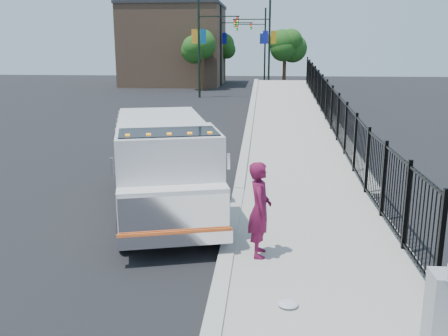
{
  "coord_description": "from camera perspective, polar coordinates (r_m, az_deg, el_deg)",
  "views": [
    {
      "loc": [
        0.71,
        -9.7,
        4.13
      ],
      "look_at": [
        -0.26,
        2.0,
        1.23
      ],
      "focal_mm": 40.0,
      "sensor_mm": 36.0,
      "label": 1
    }
  ],
  "objects": [
    {
      "name": "ground",
      "position": [
        10.57,
        0.52,
        -9.14
      ],
      "size": [
        120.0,
        120.0,
        0.0
      ],
      "primitive_type": "plane",
      "color": "black",
      "rests_on": "ground"
    },
    {
      "name": "sidewalk",
      "position": [
        8.8,
        12.5,
        -14.06
      ],
      "size": [
        3.55,
        12.0,
        0.12
      ],
      "primitive_type": "cube",
      "color": "#9E998E",
      "rests_on": "ground"
    },
    {
      "name": "curb",
      "position": [
        8.73,
        -0.48,
        -13.78
      ],
      "size": [
        0.3,
        12.0,
        0.16
      ],
      "primitive_type": "cube",
      "color": "#ADAAA3",
      "rests_on": "ground"
    },
    {
      "name": "ramp",
      "position": [
        26.07,
        7.84,
        4.63
      ],
      "size": [
        3.95,
        24.06,
        3.19
      ],
      "primitive_type": "cube",
      "rotation": [
        0.06,
        0.0,
        0.0
      ],
      "color": "#9E998E",
      "rests_on": "ground"
    },
    {
      "name": "iron_fence",
      "position": [
        22.13,
        12.13,
        5.16
      ],
      "size": [
        0.1,
        28.0,
        1.8
      ],
      "primitive_type": "cube",
      "color": "black",
      "rests_on": "ground"
    },
    {
      "name": "truck",
      "position": [
        12.66,
        -6.91,
        1.08
      ],
      "size": [
        3.96,
        7.36,
        2.4
      ],
      "rotation": [
        0.0,
        0.0,
        0.26
      ],
      "color": "black",
      "rests_on": "ground"
    },
    {
      "name": "worker",
      "position": [
        9.65,
        4.11,
        -4.75
      ],
      "size": [
        0.47,
        0.7,
        1.88
      ],
      "primitive_type": "imported",
      "rotation": [
        0.0,
        0.0,
        1.6
      ],
      "color": "maroon",
      "rests_on": "sidewalk"
    },
    {
      "name": "debris",
      "position": [
        8.23,
        7.32,
        -15.13
      ],
      "size": [
        0.33,
        0.33,
        0.08
      ],
      "primitive_type": "ellipsoid",
      "color": "silver",
      "rests_on": "sidewalk"
    },
    {
      "name": "light_pole_0",
      "position": [
        40.59,
        -2.44,
        14.19
      ],
      "size": [
        3.77,
        0.22,
        8.0
      ],
      "color": "black",
      "rests_on": "ground"
    },
    {
      "name": "light_pole_1",
      "position": [
        45.09,
        4.8,
        14.12
      ],
      "size": [
        3.78,
        0.22,
        8.0
      ],
      "color": "black",
      "rests_on": "ground"
    },
    {
      "name": "light_pole_2",
      "position": [
        52.11,
        -0.0,
        14.13
      ],
      "size": [
        3.77,
        0.22,
        8.0
      ],
      "color": "black",
      "rests_on": "ground"
    },
    {
      "name": "light_pole_3",
      "position": [
        55.9,
        4.39,
        14.08
      ],
      "size": [
        3.78,
        0.22,
        8.0
      ],
      "color": "black",
      "rests_on": "ground"
    },
    {
      "name": "tree_0",
      "position": [
        47.12,
        -2.51,
        13.64
      ],
      "size": [
        2.7,
        2.7,
        5.35
      ],
      "color": "#382314",
      "rests_on": "ground"
    },
    {
      "name": "tree_1",
      "position": [
        50.68,
        6.98,
        13.56
      ],
      "size": [
        2.59,
        2.59,
        5.29
      ],
      "color": "#382314",
      "rests_on": "ground"
    },
    {
      "name": "tree_2",
      "position": [
        57.36,
        -0.05,
        13.68
      ],
      "size": [
        2.41,
        2.41,
        5.2
      ],
      "color": "#382314",
      "rests_on": "ground"
    },
    {
      "name": "building",
      "position": [
        54.58,
        -5.65,
        13.67
      ],
      "size": [
        10.0,
        10.0,
        8.0
      ],
      "primitive_type": "cube",
      "color": "#8C664C",
      "rests_on": "ground"
    }
  ]
}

